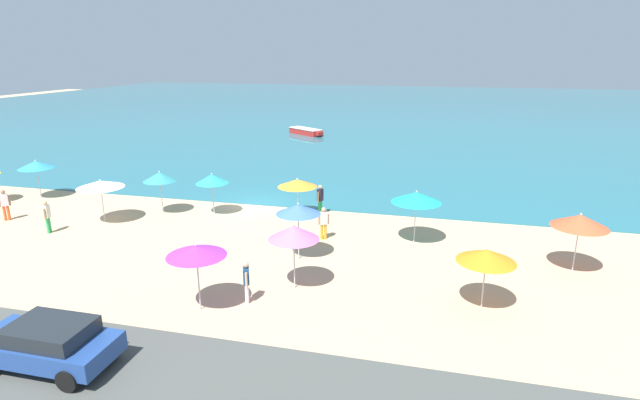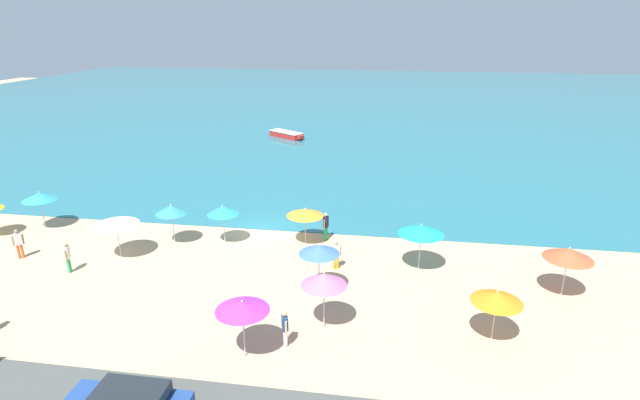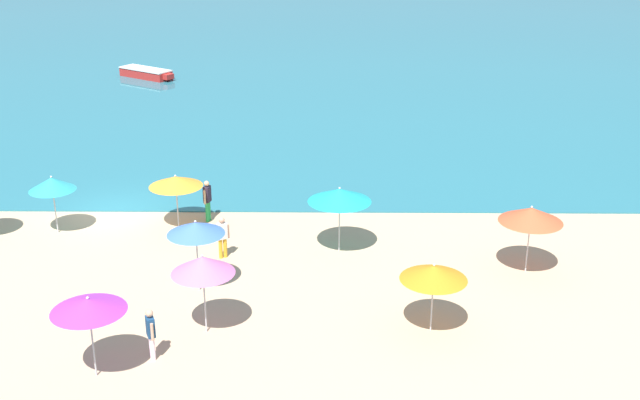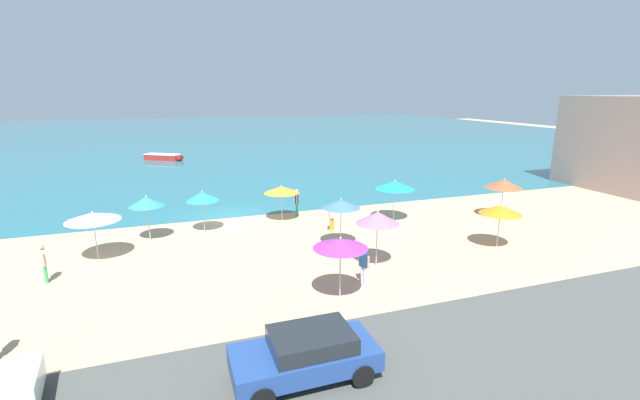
# 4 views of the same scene
# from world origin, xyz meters

# --- Properties ---
(ground_plane) EXTENTS (160.00, 160.00, 0.00)m
(ground_plane) POSITION_xyz_m (0.00, 0.00, 0.00)
(ground_plane) COLOR tan
(sea) EXTENTS (150.00, 110.00, 0.05)m
(sea) POSITION_xyz_m (0.00, 55.00, 0.03)
(sea) COLOR #256A79
(sea) RESTS_ON ground_plane
(beach_umbrella_0) EXTENTS (2.16, 2.16, 2.23)m
(beach_umbrella_0) POSITION_xyz_m (2.99, -1.55, 1.95)
(beach_umbrella_0) COLOR #B2B2B7
(beach_umbrella_0) RESTS_ON ground_plane
(beach_umbrella_1) EXTENTS (2.38, 2.38, 2.57)m
(beach_umbrella_1) POSITION_xyz_m (9.50, -3.85, 2.26)
(beach_umbrella_1) COLOR #B2B2B7
(beach_umbrella_1) RESTS_ON ground_plane
(beach_umbrella_2) EXTENTS (1.84, 1.84, 2.47)m
(beach_umbrella_2) POSITION_xyz_m (-4.63, -2.76, 2.15)
(beach_umbrella_2) COLOR #B2B2B7
(beach_umbrella_2) RESTS_ON ground_plane
(beach_umbrella_3) EXTENTS (1.83, 1.83, 2.40)m
(beach_umbrella_3) POSITION_xyz_m (-1.74, -2.21, 2.06)
(beach_umbrella_3) COLOR #B2B2B7
(beach_umbrella_3) RESTS_ON ground_plane
(beach_umbrella_4) EXTENTS (2.07, 2.07, 2.30)m
(beach_umbrella_4) POSITION_xyz_m (12.27, -9.75, 2.00)
(beach_umbrella_4) COLOR #B2B2B7
(beach_umbrella_4) RESTS_ON ground_plane
(beach_umbrella_5) EXTENTS (2.11, 2.11, 2.43)m
(beach_umbrella_5) POSITION_xyz_m (-13.76, -1.77, 2.12)
(beach_umbrella_5) COLOR #B2B2B7
(beach_umbrella_5) RESTS_ON ground_plane
(beach_umbrella_6) EXTENTS (2.25, 2.25, 2.54)m
(beach_umbrella_6) POSITION_xyz_m (16.17, -5.57, 2.20)
(beach_umbrella_6) COLOR #B2B2B7
(beach_umbrella_6) RESTS_ON ground_plane
(beach_umbrella_8) EXTENTS (2.43, 2.43, 2.37)m
(beach_umbrella_8) POSITION_xyz_m (-6.87, -4.85, 2.11)
(beach_umbrella_8) COLOR #B2B2B7
(beach_umbrella_8) RESTS_ON ground_plane
(beach_umbrella_9) EXTENTS (1.95, 1.95, 2.63)m
(beach_umbrella_9) POSITION_xyz_m (5.32, -9.89, 2.29)
(beach_umbrella_9) COLOR #B2B2B7
(beach_umbrella_9) RESTS_ON ground_plane
(beach_umbrella_10) EXTENTS (1.95, 1.95, 2.58)m
(beach_umbrella_10) POSITION_xyz_m (4.67, -7.11, 2.29)
(beach_umbrella_10) COLOR #B2B2B7
(beach_umbrella_10) RESTS_ON ground_plane
(beach_umbrella_12) EXTENTS (2.09, 2.09, 2.50)m
(beach_umbrella_12) POSITION_xyz_m (2.56, -12.33, 2.24)
(beach_umbrella_12) COLOR #B2B2B7
(beach_umbrella_12) RESTS_ON ground_plane
(bather_0) EXTENTS (0.31, 0.55, 1.69)m
(bather_0) POSITION_xyz_m (-8.53, -6.98, 0.95)
(bather_0) COLOR #34B15E
(bather_0) RESTS_ON ground_plane
(bather_1) EXTENTS (0.34, 0.53, 1.60)m
(bather_1) POSITION_xyz_m (3.97, -11.43, 0.90)
(bather_1) COLOR white
(bather_1) RESTS_ON ground_plane
(bather_2) EXTENTS (0.43, 0.43, 1.71)m
(bather_2) POSITION_xyz_m (-12.21, -5.88, 0.96)
(bather_2) COLOR #E05525
(bather_2) RESTS_ON ground_plane
(bather_4) EXTENTS (0.51, 0.36, 1.62)m
(bather_4) POSITION_xyz_m (5.17, -4.50, 0.91)
(bather_4) COLOR gold
(bather_4) RESTS_ON ground_plane
(bather_5) EXTENTS (0.31, 0.55, 1.76)m
(bather_5) POSITION_xyz_m (4.12, -0.94, 0.99)
(bather_5) COLOR green
(bather_5) RESTS_ON ground_plane
(parked_car_2) EXTENTS (4.01, 1.94, 1.37)m
(parked_car_2) POSITION_xyz_m (-0.08, -16.46, 0.79)
(parked_car_2) COLOR navy
(parked_car_2) RESTS_ON coastal_road
(skiff_nearshore) EXTENTS (4.38, 3.46, 0.67)m
(skiff_nearshore) POSITION_xyz_m (-4.19, 26.11, 0.39)
(skiff_nearshore) COLOR #B22723
(skiff_nearshore) RESTS_ON sea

